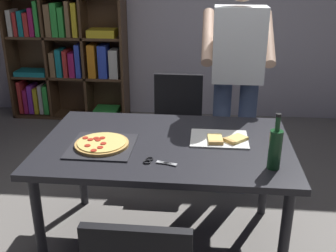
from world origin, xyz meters
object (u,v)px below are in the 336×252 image
(person_serving_pizza, at_px, (237,74))
(kitchen_scissors, at_px, (155,161))
(wine_bottle, at_px, (275,148))
(chair_far_side, at_px, (177,121))
(bookshelf, at_px, (65,34))
(dining_table, at_px, (166,153))
(pepperoni_pizza_on_tray, at_px, (102,145))

(person_serving_pizza, height_order, kitchen_scissors, person_serving_pizza)
(wine_bottle, bearing_deg, chair_far_side, 116.17)
(chair_far_side, relative_size, person_serving_pizza, 0.51)
(kitchen_scissors, bearing_deg, person_serving_pizza, 64.09)
(bookshelf, height_order, kitchen_scissors, bookshelf)
(dining_table, relative_size, bookshelf, 0.79)
(dining_table, distance_m, person_serving_pizza, 0.95)
(person_serving_pizza, bearing_deg, bookshelf, 139.61)
(pepperoni_pizza_on_tray, bearing_deg, kitchen_scissors, -26.40)
(dining_table, relative_size, person_serving_pizza, 0.89)
(bookshelf, height_order, wine_bottle, bookshelf)
(chair_far_side, distance_m, wine_bottle, 1.44)
(chair_far_side, distance_m, person_serving_pizza, 0.71)
(kitchen_scissors, bearing_deg, dining_table, 83.06)
(bookshelf, xyz_separation_m, wine_bottle, (2.05, -2.65, -0.14))
(bookshelf, relative_size, kitchen_scissors, 9.82)
(chair_far_side, distance_m, pepperoni_pizza_on_tray, 1.17)
(kitchen_scissors, bearing_deg, chair_far_side, 88.48)
(person_serving_pizza, relative_size, kitchen_scissors, 8.82)
(wine_bottle, bearing_deg, kitchen_scissors, 179.66)
(dining_table, distance_m, kitchen_scissors, 0.29)
(dining_table, xyz_separation_m, chair_far_side, (0.00, 0.98, -0.16))
(dining_table, xyz_separation_m, kitchen_scissors, (-0.03, -0.27, 0.08))
(chair_far_side, distance_m, bookshelf, 2.06)
(chair_far_side, xyz_separation_m, wine_bottle, (0.62, -1.26, 0.36))
(chair_far_side, distance_m, kitchen_scissors, 1.28)
(chair_far_side, relative_size, bookshelf, 0.46)
(dining_table, xyz_separation_m, wine_bottle, (0.62, -0.28, 0.19))
(bookshelf, xyz_separation_m, kitchen_scissors, (1.40, -2.65, -0.25))
(wine_bottle, distance_m, kitchen_scissors, 0.66)
(wine_bottle, bearing_deg, bookshelf, 127.68)
(wine_bottle, xyz_separation_m, kitchen_scissors, (-0.65, 0.00, -0.11))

